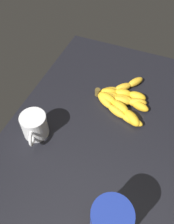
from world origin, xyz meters
The scene contains 4 objects.
ground_plane centered at (0.00, 0.00, -1.67)cm, with size 99.89×58.68×3.33cm, color black.
banana_bunch centered at (16.81, -3.87, 1.61)cm, with size 25.36×20.92×3.55cm.
peanut_butter_jar centered at (-25.28, -13.53, 6.63)cm, with size 9.47×9.47×13.47cm.
coffee_mug centered at (-6.58, 18.08, 4.20)cm, with size 11.48×8.30×8.38cm.
Camera 1 is at (-40.04, -13.75, 64.85)cm, focal length 37.38 mm.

